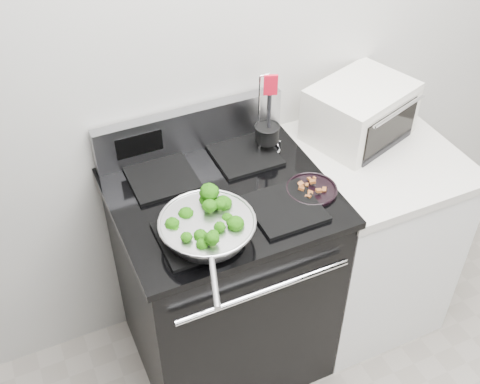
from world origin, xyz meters
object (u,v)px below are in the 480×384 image
utensil_holder (267,137)px  bacon_plate (312,187)px  skillet (207,228)px  toaster_oven (360,112)px  gas_range (224,277)px

utensil_holder → bacon_plate: bearing=-62.1°
skillet → bacon_plate: size_ratio=2.67×
bacon_plate → toaster_oven: toaster_oven is taller
toaster_oven → skillet: bearing=-176.5°
utensil_holder → toaster_oven: 0.41m
bacon_plate → gas_range: bearing=157.7°
skillet → utensil_holder: (0.40, 0.36, 0.01)m
skillet → gas_range: bearing=73.2°
toaster_oven → gas_range: bearing=172.6°
gas_range → skillet: gas_range is taller
bacon_plate → utensil_holder: utensil_holder is taller
gas_range → bacon_plate: size_ratio=5.99×
gas_range → bacon_plate: 0.58m
gas_range → toaster_oven: (0.67, 0.14, 0.55)m
skillet → bacon_plate: (0.44, 0.07, -0.03)m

